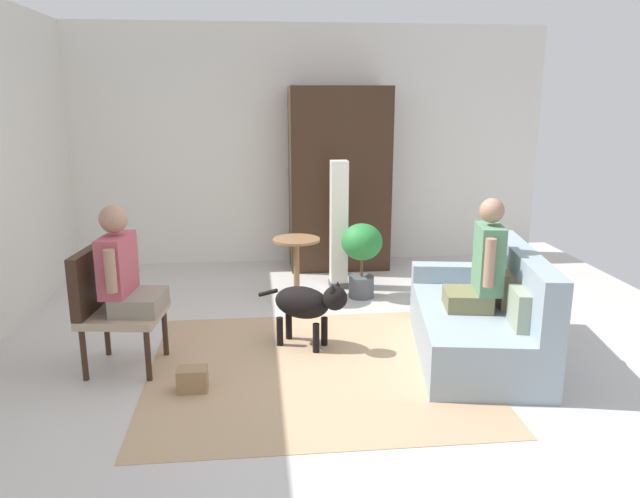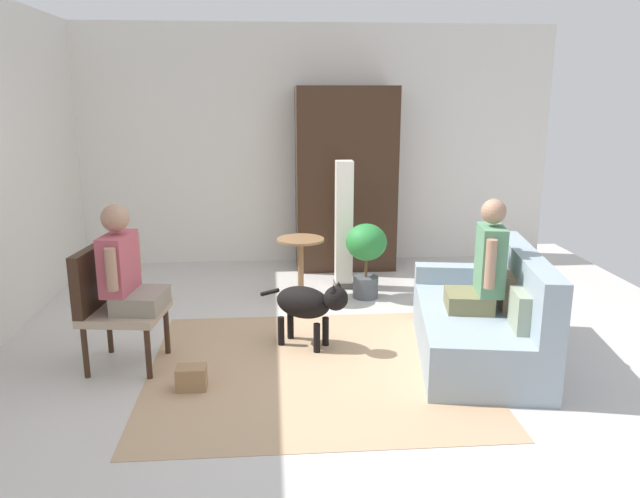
{
  "view_description": "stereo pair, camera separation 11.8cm",
  "coord_description": "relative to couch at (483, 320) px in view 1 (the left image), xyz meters",
  "views": [
    {
      "loc": [
        -0.56,
        -4.59,
        2.04
      ],
      "look_at": [
        -0.09,
        -0.19,
        0.93
      ],
      "focal_mm": 34.33,
      "sensor_mm": 36.0,
      "label": 1
    },
    {
      "loc": [
        -0.44,
        -4.6,
        2.04
      ],
      "look_at": [
        -0.09,
        -0.19,
        0.93
      ],
      "focal_mm": 34.33,
      "sensor_mm": 36.0,
      "label": 2
    }
  ],
  "objects": [
    {
      "name": "armchair",
      "position": [
        -2.93,
        0.09,
        0.24
      ],
      "size": [
        0.64,
        0.63,
        0.93
      ],
      "color": "#382316",
      "rests_on": "ground"
    },
    {
      "name": "person_on_armchair",
      "position": [
        -2.78,
        0.07,
        0.48
      ],
      "size": [
        0.46,
        0.57,
        0.81
      ],
      "color": "gray"
    },
    {
      "name": "dog",
      "position": [
        -1.38,
        0.33,
        0.08
      ],
      "size": [
        0.72,
        0.5,
        0.59
      ],
      "color": "black",
      "rests_on": "ground"
    },
    {
      "name": "potted_plant",
      "position": [
        -0.72,
        1.57,
        0.2
      ],
      "size": [
        0.42,
        0.42,
        0.78
      ],
      "color": "#4C5156",
      "rests_on": "ground"
    },
    {
      "name": "couch",
      "position": [
        0.0,
        0.0,
        0.0
      ],
      "size": [
        1.14,
        1.73,
        0.87
      ],
      "color": "#8EA0AD",
      "rests_on": "ground"
    },
    {
      "name": "handbag",
      "position": [
        -2.27,
        -0.38,
        -0.21
      ],
      "size": [
        0.21,
        0.15,
        0.17
      ],
      "primitive_type": "cube",
      "color": "#99724C",
      "rests_on": "ground"
    },
    {
      "name": "back_wall",
      "position": [
        -1.23,
        3.18,
        1.14
      ],
      "size": [
        6.08,
        0.12,
        2.89
      ],
      "primitive_type": "cube",
      "color": "silver",
      "rests_on": "ground"
    },
    {
      "name": "area_rug",
      "position": [
        -1.37,
        -0.1,
        -0.3
      ],
      "size": [
        2.52,
        2.32,
        0.01
      ],
      "primitive_type": "cube",
      "color": "tan",
      "rests_on": "ground"
    },
    {
      "name": "round_end_table",
      "position": [
        -1.39,
        1.57,
        0.07
      ],
      "size": [
        0.48,
        0.48,
        0.64
      ],
      "color": "olive",
      "rests_on": "ground"
    },
    {
      "name": "ground_plane",
      "position": [
        -1.23,
        0.15,
        -0.3
      ],
      "size": [
        7.13,
        7.13,
        0.0
      ],
      "primitive_type": "plane",
      "color": "beige"
    },
    {
      "name": "armoire_cabinet",
      "position": [
        -0.79,
        2.77,
        0.78
      ],
      "size": [
        1.18,
        0.56,
        2.16
      ],
      "primitive_type": "cube",
      "color": "#382316",
      "rests_on": "ground"
    },
    {
      "name": "person_on_couch",
      "position": [
        -0.04,
        -0.01,
        0.47
      ],
      "size": [
        0.46,
        0.52,
        0.88
      ],
      "color": "olive"
    },
    {
      "name": "column_lamp",
      "position": [
        -0.9,
        1.95,
        0.39
      ],
      "size": [
        0.2,
        0.2,
        1.39
      ],
      "color": "#4C4742",
      "rests_on": "ground"
    }
  ]
}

